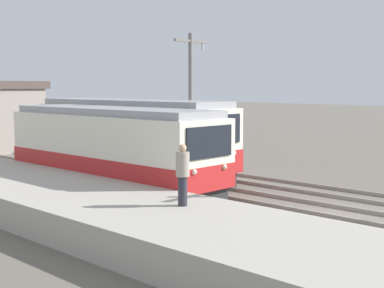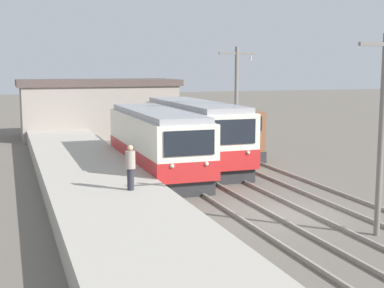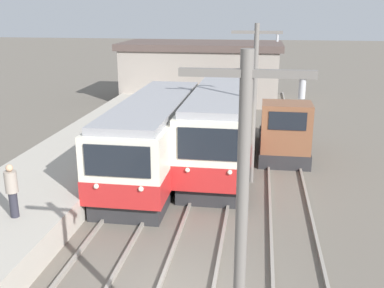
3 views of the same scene
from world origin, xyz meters
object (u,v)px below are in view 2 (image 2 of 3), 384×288
(commuter_train_center, at_px, (194,136))
(person_on_platform, at_px, (130,166))
(shunting_locomotive, at_px, (231,139))
(catenary_mast_mid, at_px, (236,104))
(catenary_mast_near, at_px, (382,127))
(commuter_train_left, at_px, (157,145))

(commuter_train_center, xyz_separation_m, person_on_platform, (-5.68, -8.90, 0.19))
(shunting_locomotive, xyz_separation_m, catenary_mast_mid, (-1.49, -4.07, 2.43))
(shunting_locomotive, distance_m, catenary_mast_near, 16.00)
(commuter_train_left, relative_size, catenary_mast_near, 1.59)
(shunting_locomotive, height_order, person_on_platform, shunting_locomotive)
(commuter_train_center, bearing_deg, shunting_locomotive, 28.62)
(commuter_train_center, bearing_deg, catenary_mast_near, -83.90)
(commuter_train_left, xyz_separation_m, commuter_train_center, (2.80, 2.13, 0.10))
(catenary_mast_mid, bearing_deg, shunting_locomotive, 69.88)
(commuter_train_center, height_order, catenary_mast_mid, catenary_mast_mid)
(catenary_mast_near, xyz_separation_m, catenary_mast_mid, (0.00, 11.68, 0.00))
(commuter_train_center, distance_m, person_on_platform, 10.56)
(commuter_train_left, xyz_separation_m, catenary_mast_near, (4.31, -11.98, 2.03))
(shunting_locomotive, bearing_deg, catenary_mast_near, -95.41)
(commuter_train_left, relative_size, commuter_train_center, 0.94)
(commuter_train_left, distance_m, catenary_mast_mid, 4.77)
(person_on_platform, bearing_deg, commuter_train_center, 57.43)
(catenary_mast_mid, distance_m, person_on_platform, 9.82)
(commuter_train_center, height_order, catenary_mast_near, catenary_mast_near)
(shunting_locomotive, height_order, catenary_mast_mid, catenary_mast_mid)
(commuter_train_left, distance_m, catenary_mast_near, 12.90)
(commuter_train_center, xyz_separation_m, shunting_locomotive, (3.00, 1.64, -0.49))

